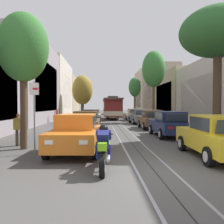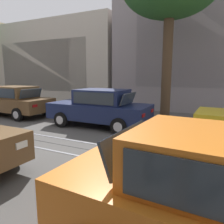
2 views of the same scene
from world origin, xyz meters
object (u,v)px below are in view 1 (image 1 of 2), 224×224
street_tree_kerb_left_second (82,90)px  street_tree_kerb_right_second (154,69)px  parked_car_orange_near_left (77,133)px  street_sign_post (34,109)px  parked_car_brown_second_left (86,123)px  pedestrian_on_right_pavement (19,127)px  motorcycle_with_rider (104,149)px  parked_car_white_fourth_left (93,115)px  street_tree_kerb_right_near (218,34)px  cable_car_trolley (112,108)px  parked_car_black_mid_left (90,118)px  parked_car_brown_mid_right (152,119)px  parked_car_beige_fifth_right (134,114)px  parked_car_grey_fourth_right (140,116)px  parked_car_yellow_near_right (217,136)px  street_tree_kerb_left_near (23,48)px  pedestrian_on_left_pavement (57,114)px  parked_car_navy_second_right (170,124)px  street_tree_kerb_right_mid (135,88)px

street_tree_kerb_left_second → street_tree_kerb_right_second: 12.74m
parked_car_orange_near_left → street_sign_post: 1.95m
parked_car_brown_second_left → pedestrian_on_right_pavement: 5.27m
motorcycle_with_rider → parked_car_white_fourth_left: bearing=93.0°
parked_car_white_fourth_left → motorcycle_with_rider: bearing=-87.0°
street_tree_kerb_right_near → cable_car_trolley: street_tree_kerb_right_near is taller
cable_car_trolley → street_sign_post: (-4.24, -24.68, 0.14)m
parked_car_black_mid_left → parked_car_brown_mid_right: same height
parked_car_black_mid_left → parked_car_beige_fifth_right: same height
pedestrian_on_right_pavement → motorcycle_with_rider: bearing=-48.4°
parked_car_beige_fifth_right → pedestrian_on_right_pavement: parked_car_beige_fifth_right is taller
parked_car_grey_fourth_right → cable_car_trolley: (-2.62, 8.82, 0.86)m
parked_car_white_fourth_left → parked_car_grey_fourth_right: (5.24, -3.02, 0.00)m
parked_car_black_mid_left → street_tree_kerb_left_second: street_tree_kerb_left_second is taller
parked_car_yellow_near_right → street_tree_kerb_left_near: bearing=164.6°
pedestrian_on_left_pavement → parked_car_yellow_near_right: bearing=-63.5°
parked_car_orange_near_left → street_sign_post: street_sign_post is taller
parked_car_navy_second_right → parked_car_brown_mid_right: bearing=89.9°
parked_car_navy_second_right → street_tree_kerb_left_second: bearing=108.1°
parked_car_yellow_near_right → cable_car_trolley: 25.86m
parked_car_grey_fourth_right → pedestrian_on_left_pavement: size_ratio=2.62×
parked_car_black_mid_left → street_tree_kerb_right_second: 11.31m
parked_car_grey_fourth_right → street_tree_kerb_right_second: street_tree_kerb_right_second is taller
pedestrian_on_right_pavement → street_tree_kerb_right_second: bearing=58.4°
parked_car_brown_mid_right → street_sign_post: 12.47m
parked_car_orange_near_left → street_tree_kerb_right_mid: size_ratio=0.59×
parked_car_black_mid_left → street_tree_kerb_left_near: size_ratio=0.72×
parked_car_grey_fourth_right → pedestrian_on_right_pavement: parked_car_grey_fourth_right is taller
parked_car_yellow_near_right → parked_car_brown_mid_right: same height
street_tree_kerb_left_near → street_tree_kerb_left_second: 26.12m
street_tree_kerb_left_near → street_tree_kerb_right_second: street_tree_kerb_right_second is taller
pedestrian_on_left_pavement → street_sign_post: street_sign_post is taller
parked_car_black_mid_left → pedestrian_on_left_pavement: bearing=125.5°
street_tree_kerb_left_second → street_tree_kerb_right_mid: 12.88m
parked_car_brown_second_left → motorcycle_with_rider: bearing=-82.9°
parked_car_beige_fifth_right → motorcycle_with_rider: parked_car_beige_fifth_right is taller
street_tree_kerb_left_second → pedestrian_on_left_pavement: size_ratio=3.99×
parked_car_brown_second_left → street_tree_kerb_right_mid: size_ratio=0.59×
parked_car_beige_fifth_right → cable_car_trolley: (-2.81, 2.95, 0.86)m
street_tree_kerb_left_second → motorcycle_with_rider: (3.02, -29.81, -3.74)m
pedestrian_on_left_pavement → parked_car_brown_mid_right: bearing=-39.1°
parked_car_brown_mid_right → parked_car_grey_fourth_right: same height
street_tree_kerb_right_near → pedestrian_on_left_pavement: (-11.29, 15.30, -4.79)m
street_tree_kerb_right_second → pedestrian_on_left_pavement: size_ratio=5.10×
street_tree_kerb_right_second → street_tree_kerb_right_mid: 17.21m
parked_car_navy_second_right → street_sign_post: 8.65m
parked_car_beige_fifth_right → street_tree_kerb_left_near: bearing=-110.8°
street_tree_kerb_left_second → street_tree_kerb_right_near: street_tree_kerb_right_near is taller
parked_car_brown_mid_right → parked_car_orange_near_left: bearing=-118.1°
parked_car_grey_fourth_right → street_tree_kerb_left_near: size_ratio=0.73×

